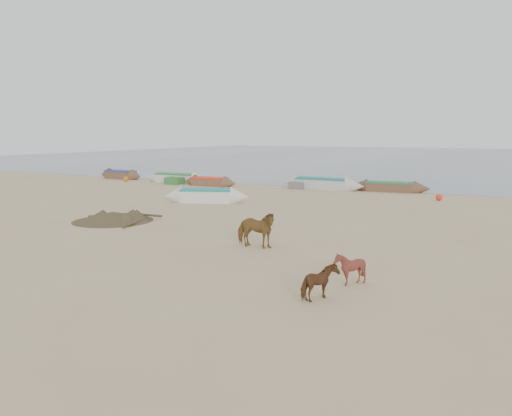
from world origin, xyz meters
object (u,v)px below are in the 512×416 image
(calf_front, at_px, (350,268))
(cow_adult, at_px, (255,229))
(near_canoe, at_px, (206,196))
(calf_right, at_px, (321,283))

(calf_front, bearing_deg, cow_adult, -133.64)
(cow_adult, height_order, calf_front, cow_adult)
(cow_adult, xyz_separation_m, near_canoe, (-8.67, 9.95, -0.28))
(cow_adult, height_order, near_canoe, cow_adult)
(cow_adult, bearing_deg, calf_front, -124.86)
(cow_adult, relative_size, calf_right, 1.80)
(near_canoe, bearing_deg, calf_right, -69.50)
(calf_front, xyz_separation_m, near_canoe, (-13.33, 12.95, -0.05))
(calf_right, distance_m, near_canoe, 19.63)
(cow_adult, height_order, calf_right, cow_adult)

